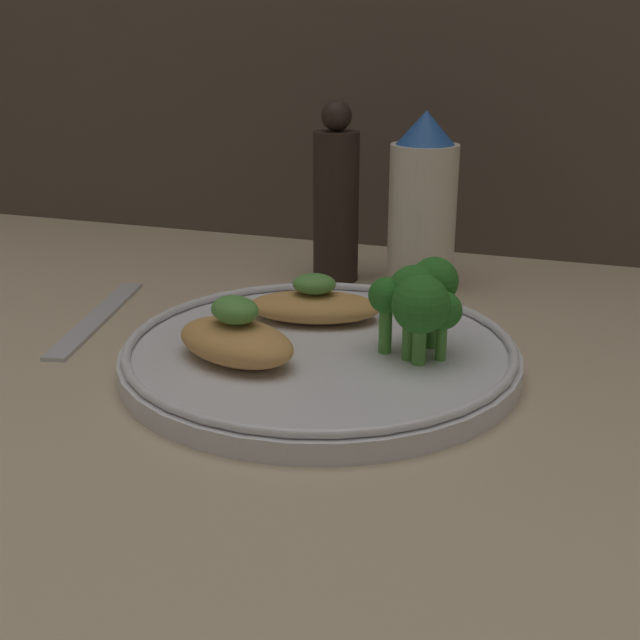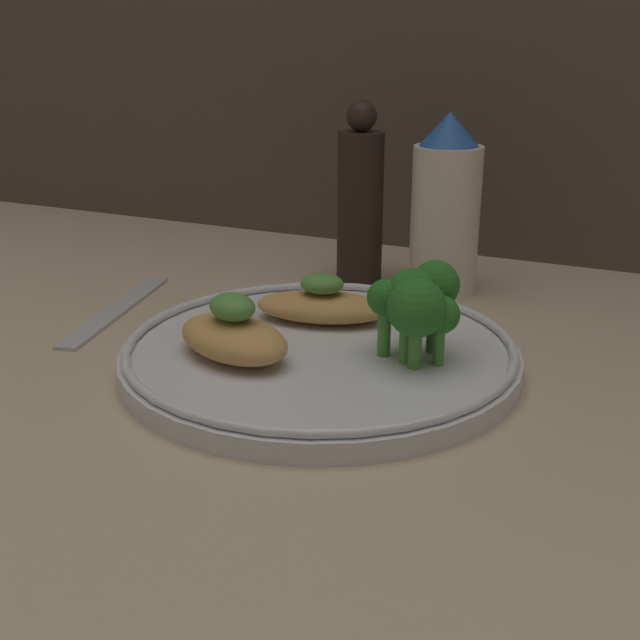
% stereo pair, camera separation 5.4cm
% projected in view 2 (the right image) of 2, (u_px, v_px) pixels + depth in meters
% --- Properties ---
extents(ground_plane, '(1.80, 1.80, 0.01)m').
position_uv_depth(ground_plane, '(320.00, 373.00, 0.56)').
color(ground_plane, tan).
extents(plate, '(0.27, 0.27, 0.02)m').
position_uv_depth(plate, '(320.00, 353.00, 0.55)').
color(plate, silver).
rests_on(plate, ground_plane).
extents(grilled_meat_front, '(0.10, 0.08, 0.04)m').
position_uv_depth(grilled_meat_front, '(233.00, 335.00, 0.53)').
color(grilled_meat_front, tan).
rests_on(grilled_meat_front, plate).
extents(grilled_meat_middle, '(0.11, 0.07, 0.04)m').
position_uv_depth(grilled_meat_middle, '(322.00, 304.00, 0.60)').
color(grilled_meat_middle, tan).
rests_on(grilled_meat_middle, plate).
extents(broccoli_bunch, '(0.06, 0.07, 0.06)m').
position_uv_depth(broccoli_bunch, '(418.00, 302.00, 0.52)').
color(broccoli_bunch, '#4C8E38').
rests_on(broccoli_bunch, plate).
extents(sauce_bottle, '(0.06, 0.06, 0.16)m').
position_uv_depth(sauce_bottle, '(445.00, 209.00, 0.69)').
color(sauce_bottle, beige).
rests_on(sauce_bottle, ground_plane).
extents(pepper_grinder, '(0.04, 0.04, 0.16)m').
position_uv_depth(pepper_grinder, '(360.00, 201.00, 0.72)').
color(pepper_grinder, black).
rests_on(pepper_grinder, ground_plane).
extents(fork, '(0.06, 0.18, 0.01)m').
position_uv_depth(fork, '(117.00, 308.00, 0.66)').
color(fork, '#B2B2B7').
rests_on(fork, ground_plane).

